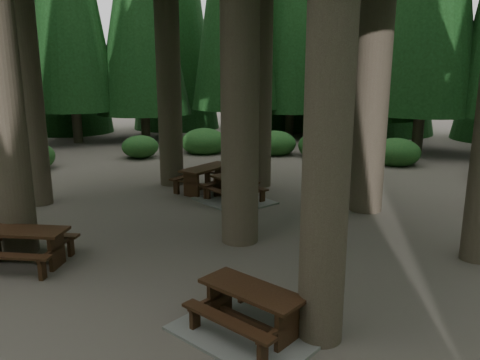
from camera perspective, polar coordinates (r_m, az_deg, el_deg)
The scene contains 6 objects.
ground at distance 11.22m, azimuth -4.02°, elevation -6.86°, with size 80.00×80.00×0.00m, color #584E48.
picnic_table_a at distance 7.33m, azimuth 1.39°, elevation -16.39°, with size 2.31×2.00×0.71m.
picnic_table_b at distance 15.05m, azimuth -4.01°, elevation 0.58°, with size 1.63×1.99×0.83m.
picnic_table_c at distance 13.99m, azimuth -0.74°, elevation -1.71°, with size 2.54×2.30×0.71m.
picnic_table_e at distance 10.40m, azimuth -24.96°, elevation -6.84°, with size 2.20×2.05×0.76m.
shrub_ring at distance 11.29m, azimuth 1.12°, elevation -4.55°, with size 23.86×24.64×1.49m.
Camera 1 is at (6.45, -8.33, 3.87)m, focal length 35.00 mm.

